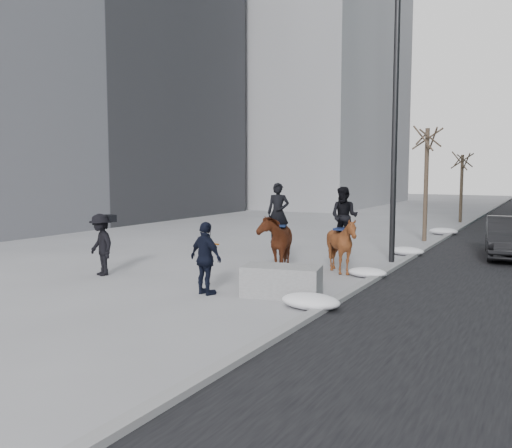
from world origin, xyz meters
The scene contains 13 objects.
ground centered at (0.00, 0.00, 0.00)m, with size 120.00×120.00×0.00m, color gray.
curb centered at (3.00, 10.00, 0.06)m, with size 0.25×90.00×0.12m, color gray.
building_left centered at (-19.00, 10.00, 10.00)m, with size 12.00×26.00×20.00m, color #595960.
planter centered at (1.63, -0.49, 0.36)m, with size 1.82×0.91×0.73m, color gray.
car_near centered at (5.90, 8.46, 0.70)m, with size 1.47×4.23×1.39m, color black.
tree_near centered at (2.40, 11.60, 2.63)m, with size 1.20×1.20×5.26m, color #3D3224, non-canonical shape.
tree_far centered at (2.40, 21.33, 2.16)m, with size 1.20×1.20×4.32m, color #3B3023, non-canonical shape.
mounted_left centered at (-0.01, 2.45, 0.97)m, with size 1.58×2.21×2.61m.
mounted_right centered at (1.89, 2.93, 1.01)m, with size 1.33×1.49×2.51m.
feeder centered at (-0.04, -1.20, 0.88)m, with size 1.10×0.98×1.75m.
camera_crew centered at (-4.01, -0.63, 0.89)m, with size 1.30×1.04×1.75m.
lamppost centered at (2.60, 5.61, 4.99)m, with size 0.25×0.83×9.09m.
snow_piles centered at (2.70, 5.91, 0.16)m, with size 1.32×16.41×0.34m.
Camera 1 is at (7.21, -11.78, 2.95)m, focal length 38.00 mm.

